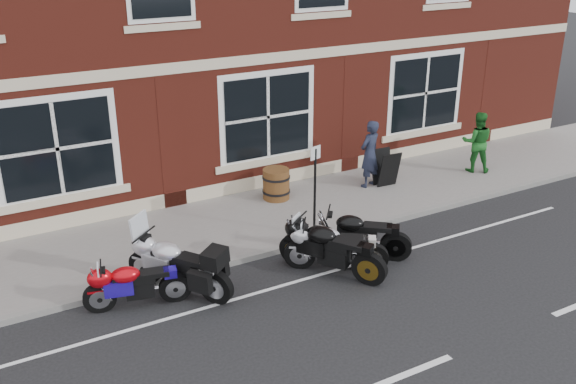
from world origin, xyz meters
name	(u,v)px	position (x,y,z in m)	size (l,w,h in m)	color
ground	(309,284)	(0.00, 0.00, 0.00)	(80.00, 80.00, 0.00)	black
sidewalk	(241,223)	(0.00, 3.00, 0.06)	(30.00, 3.00, 0.12)	slate
kerb	(274,251)	(0.00, 1.42, 0.06)	(30.00, 0.16, 0.12)	slate
moto_touring_silver	(177,262)	(-2.24, 0.98, 0.60)	(1.37, 1.95, 1.49)	black
moto_sport_red	(135,282)	(-3.08, 0.86, 0.49)	(1.86, 0.56, 0.85)	black
moto_sport_black	(330,247)	(0.57, 0.16, 0.58)	(1.31, 1.98, 1.01)	black
moto_sport_silver	(334,245)	(0.73, 0.27, 0.53)	(1.75, 1.28, 0.92)	black
moto_naked_black	(358,233)	(1.43, 0.47, 0.55)	(1.72, 1.44, 0.95)	black
pedestrian_left	(370,154)	(3.76, 3.30, 0.99)	(0.63, 0.41, 1.73)	#1B1F31
pedestrian_right	(477,142)	(6.93, 2.79, 0.94)	(0.80, 0.62, 1.65)	#1A5C1E
a_board_sign	(385,168)	(4.17, 3.15, 0.58)	(0.56, 0.37, 0.93)	black
barrel_planter	(276,184)	(1.31, 3.74, 0.50)	(0.68, 0.68, 0.76)	#463012
parking_sign	(315,185)	(1.08, 1.57, 1.28)	(0.28, 0.10, 2.01)	black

